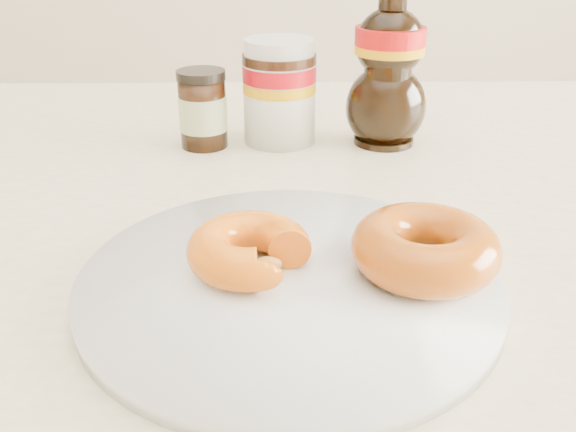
{
  "coord_description": "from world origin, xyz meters",
  "views": [
    {
      "loc": [
        0.02,
        -0.43,
        0.99
      ],
      "look_at": [
        0.03,
        -0.0,
        0.79
      ],
      "focal_mm": 40.0,
      "sensor_mm": 36.0,
      "label": 1
    }
  ],
  "objects_px": {
    "plate": "(289,282)",
    "dark_jar": "(203,110)",
    "nutella_jar": "(279,88)",
    "donut_bitten": "(249,249)",
    "donut_whole": "(425,248)",
    "syrup_bottle": "(388,66)",
    "dining_table": "(256,280)"
  },
  "relations": [
    {
      "from": "dining_table",
      "to": "donut_bitten",
      "type": "xyz_separation_m",
      "value": [
        0.0,
        -0.14,
        0.11
      ]
    },
    {
      "from": "dining_table",
      "to": "nutella_jar",
      "type": "bearing_deg",
      "value": 82.07
    },
    {
      "from": "donut_whole",
      "to": "syrup_bottle",
      "type": "distance_m",
      "value": 0.32
    },
    {
      "from": "plate",
      "to": "donut_whole",
      "type": "bearing_deg",
      "value": 1.56
    },
    {
      "from": "donut_bitten",
      "to": "syrup_bottle",
      "type": "relative_size",
      "value": 0.5
    },
    {
      "from": "plate",
      "to": "dining_table",
      "type": "bearing_deg",
      "value": 100.8
    },
    {
      "from": "syrup_bottle",
      "to": "dark_jar",
      "type": "height_order",
      "value": "syrup_bottle"
    },
    {
      "from": "dining_table",
      "to": "donut_whole",
      "type": "bearing_deg",
      "value": -50.66
    },
    {
      "from": "syrup_bottle",
      "to": "dining_table",
      "type": "bearing_deg",
      "value": -131.19
    },
    {
      "from": "donut_bitten",
      "to": "dark_jar",
      "type": "xyz_separation_m",
      "value": [
        -0.06,
        0.3,
        0.01
      ]
    },
    {
      "from": "dark_jar",
      "to": "donut_bitten",
      "type": "bearing_deg",
      "value": -78.28
    },
    {
      "from": "dining_table",
      "to": "donut_whole",
      "type": "distance_m",
      "value": 0.23
    },
    {
      "from": "donut_bitten",
      "to": "syrup_bottle",
      "type": "xyz_separation_m",
      "value": [
        0.14,
        0.31,
        0.06
      ]
    },
    {
      "from": "dining_table",
      "to": "syrup_bottle",
      "type": "height_order",
      "value": "syrup_bottle"
    },
    {
      "from": "plate",
      "to": "dark_jar",
      "type": "xyz_separation_m",
      "value": [
        -0.09,
        0.31,
        0.03
      ]
    },
    {
      "from": "nutella_jar",
      "to": "donut_bitten",
      "type": "bearing_deg",
      "value": -94.12
    },
    {
      "from": "donut_bitten",
      "to": "dining_table",
      "type": "bearing_deg",
      "value": 89.28
    },
    {
      "from": "dining_table",
      "to": "donut_whole",
      "type": "relative_size",
      "value": 13.67
    },
    {
      "from": "donut_bitten",
      "to": "nutella_jar",
      "type": "relative_size",
      "value": 0.75
    },
    {
      "from": "donut_whole",
      "to": "dark_jar",
      "type": "height_order",
      "value": "dark_jar"
    },
    {
      "from": "donut_whole",
      "to": "nutella_jar",
      "type": "xyz_separation_m",
      "value": [
        -0.1,
        0.32,
        0.03
      ]
    },
    {
      "from": "syrup_bottle",
      "to": "nutella_jar",
      "type": "bearing_deg",
      "value": 175.59
    },
    {
      "from": "donut_bitten",
      "to": "nutella_jar",
      "type": "height_order",
      "value": "nutella_jar"
    },
    {
      "from": "syrup_bottle",
      "to": "dark_jar",
      "type": "distance_m",
      "value": 0.21
    },
    {
      "from": "donut_whole",
      "to": "donut_bitten",
      "type": "bearing_deg",
      "value": 177.36
    },
    {
      "from": "plate",
      "to": "dark_jar",
      "type": "distance_m",
      "value": 0.32
    },
    {
      "from": "nutella_jar",
      "to": "dark_jar",
      "type": "distance_m",
      "value": 0.09
    },
    {
      "from": "dining_table",
      "to": "syrup_bottle",
      "type": "bearing_deg",
      "value": 48.81
    },
    {
      "from": "plate",
      "to": "nutella_jar",
      "type": "distance_m",
      "value": 0.33
    },
    {
      "from": "plate",
      "to": "donut_bitten",
      "type": "bearing_deg",
      "value": 163.63
    },
    {
      "from": "dining_table",
      "to": "dark_jar",
      "type": "bearing_deg",
      "value": 111.27
    },
    {
      "from": "donut_bitten",
      "to": "nutella_jar",
      "type": "xyz_separation_m",
      "value": [
        0.02,
        0.32,
        0.03
      ]
    }
  ]
}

